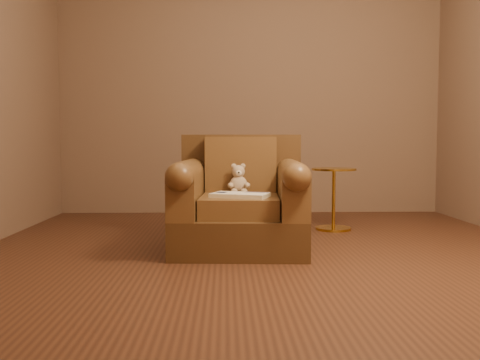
{
  "coord_description": "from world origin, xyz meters",
  "views": [
    {
      "loc": [
        -0.27,
        -3.67,
        0.74
      ],
      "look_at": [
        -0.17,
        -0.06,
        0.49
      ],
      "focal_mm": 40.0,
      "sensor_mm": 36.0,
      "label": 1
    }
  ],
  "objects": [
    {
      "name": "floor",
      "position": [
        0.0,
        0.0,
        0.0
      ],
      "size": [
        4.0,
        4.0,
        0.0
      ],
      "primitive_type": "plane",
      "color": "#4F2B1B",
      "rests_on": "ground"
    },
    {
      "name": "armchair",
      "position": [
        -0.17,
        0.02,
        0.31
      ],
      "size": [
        0.94,
        0.9,
        0.8
      ],
      "rotation": [
        0.0,
        0.0,
        -0.05
      ],
      "color": "#4B3119",
      "rests_on": "floor"
    },
    {
      "name": "side_table",
      "position": [
        0.65,
        0.83,
        0.28
      ],
      "size": [
        0.38,
        0.38,
        0.53
      ],
      "color": "gold",
      "rests_on": "floor"
    },
    {
      "name": "guidebook",
      "position": [
        -0.17,
        -0.16,
        0.4
      ],
      "size": [
        0.42,
        0.33,
        0.03
      ],
      "rotation": [
        0.0,
        0.0,
        -0.35
      ],
      "color": "beige",
      "rests_on": "armchair"
    },
    {
      "name": "teddy_bear",
      "position": [
        -0.18,
        0.1,
        0.47
      ],
      "size": [
        0.16,
        0.18,
        0.22
      ],
      "rotation": [
        0.0,
        0.0,
        0.04
      ],
      "color": "tan",
      "rests_on": "armchair"
    }
  ]
}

